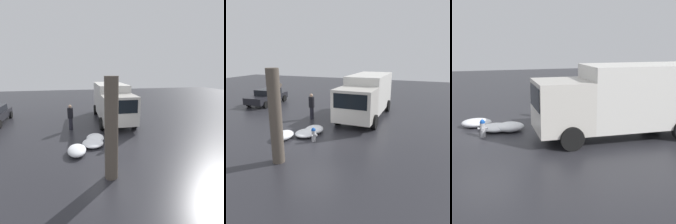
# 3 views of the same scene
# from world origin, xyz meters

# --- Properties ---
(ground_plane) EXTENTS (60.00, 60.00, 0.00)m
(ground_plane) POSITION_xyz_m (0.00, 0.00, 0.00)
(ground_plane) COLOR #28282D
(fire_hydrant) EXTENTS (0.43, 0.33, 0.77)m
(fire_hydrant) POSITION_xyz_m (-0.00, -0.00, 0.39)
(fire_hydrant) COLOR #B7B7BC
(fire_hydrant) RESTS_ON ground_plane
(tree_trunk) EXTENTS (0.79, 0.52, 3.96)m
(tree_trunk) POSITION_xyz_m (-2.54, 0.37, 2.00)
(tree_trunk) COLOR brown
(tree_trunk) RESTS_ON ground_plane
(delivery_truck) EXTENTS (7.13, 2.81, 3.01)m
(delivery_truck) POSITION_xyz_m (5.69, -1.40, 1.64)
(delivery_truck) COLOR beige
(delivery_truck) RESTS_ON ground_plane
(pedestrian) EXTENTS (0.40, 0.40, 1.82)m
(pedestrian) POSITION_xyz_m (3.66, 2.02, 0.99)
(pedestrian) COLOR #23232D
(pedestrian) RESTS_ON ground_plane
(snow_pile_by_hydrant) EXTENTS (1.39, 0.93, 0.41)m
(snow_pile_by_hydrant) POSITION_xyz_m (-0.25, 1.68, 0.20)
(snow_pile_by_hydrant) COLOR white
(snow_pile_by_hydrant) RESTS_ON ground_plane
(snow_pile_curbside) EXTENTS (1.27, 1.05, 0.41)m
(snow_pile_curbside) POSITION_xyz_m (1.19, 0.58, 0.20)
(snow_pile_curbside) COLOR white
(snow_pile_curbside) RESTS_ON ground_plane
(snow_pile_by_tree) EXTENTS (1.32, 1.19, 0.32)m
(snow_pile_by_tree) POSITION_xyz_m (0.59, 0.78, 0.16)
(snow_pile_by_tree) COLOR white
(snow_pile_by_tree) RESTS_ON ground_plane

